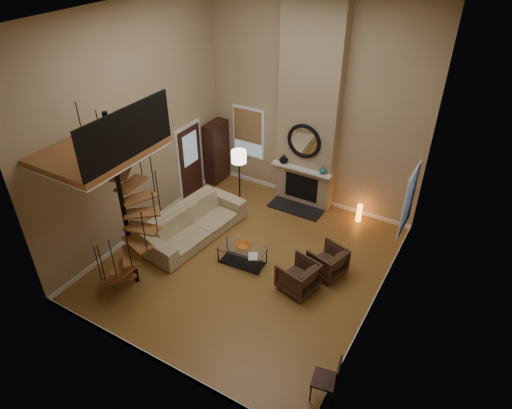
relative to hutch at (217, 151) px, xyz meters
The scene contains 33 objects.
ground 4.07m from the hutch, 45.70° to the right, with size 6.00×6.50×0.01m, color #A87736.
back_wall 3.33m from the hutch, ahead, with size 6.00×0.02×5.50m, color tan.
front_wall 6.92m from the hutch, 65.56° to the right, with size 6.00×0.02×5.50m, color tan.
left_wall 3.37m from the hutch, 94.72° to the right, with size 0.02×6.50×5.50m, color tan.
right_wall 6.67m from the hutch, 26.18° to the right, with size 0.02×6.50×5.50m, color tan.
ceiling 6.03m from the hutch, 45.70° to the right, with size 6.00×6.50×0.01m, color silver.
baseboard_back 2.93m from the hutch, ahead, with size 6.00×0.02×0.12m, color white.
baseboard_front 6.73m from the hutch, 65.52° to the right, with size 6.00×0.02×0.12m, color white.
baseboard_left 2.98m from the hutch, 94.52° to the right, with size 0.02×6.50×0.12m, color white.
baseboard_right 6.48m from the hutch, 26.22° to the right, with size 0.02×6.50×0.12m, color white.
chimney_breast 3.31m from the hutch, ahead, with size 1.60×0.38×5.50m, color #988162.
hearth 2.93m from the hutch, ahead, with size 1.50×0.60×0.04m, color black.
firebox 2.79m from the hutch, ahead, with size 0.95×0.02×0.72m, color black.
mantel 2.77m from the hutch, ahead, with size 1.70×0.18×0.06m, color white.
mirror_frame 2.94m from the hutch, ahead, with size 0.94×0.94×0.10m, color black.
mirror_disc 2.94m from the hutch, ahead, with size 0.80×0.80×0.01m, color white.
vase_left 2.24m from the hutch, ahead, with size 0.24×0.24×0.25m, color black.
vase_right 3.38m from the hutch, ahead, with size 0.20×0.20×0.21m, color #1A5C5A.
window_back 1.16m from the hutch, 24.12° to the left, with size 1.02×0.06×1.52m.
window_right 5.84m from the hutch, ahead, with size 0.06×1.02×1.52m.
entry_door 1.06m from the hutch, 100.35° to the right, with size 0.10×1.05×2.16m.
loft 5.22m from the hutch, 81.16° to the right, with size 1.70×2.20×1.09m.
spiral_stair 4.80m from the hutch, 77.99° to the right, with size 1.47×1.47×4.06m.
hutch is the anchor object (origin of this frame).
sofa 2.88m from the hutch, 67.43° to the right, with size 2.84×1.11×0.83m, color tan.
armchair_near 5.15m from the hutch, 26.34° to the right, with size 0.71×0.73×0.67m, color #452D20.
armchair_far 5.25m from the hutch, 35.75° to the right, with size 0.74×0.76×0.69m, color #452D20.
coffee_table 4.03m from the hutch, 47.52° to the right, with size 1.14×0.64×0.43m.
bowl 3.97m from the hutch, 47.03° to the right, with size 0.36×0.36×0.09m, color #CC6B24.
book 4.35m from the hutch, 45.45° to the right, with size 0.21×0.28×0.03m, color gray.
floor_lamp 1.70m from the hutch, 33.81° to the right, with size 0.40×0.40×1.71m.
accent_lamp 4.50m from the hutch, ahead, with size 0.14×0.14×0.50m, color orange.
side_chair 7.76m from the hutch, 41.74° to the right, with size 0.49×0.47×0.92m.
Camera 1 is at (4.31, -6.97, 7.10)m, focal length 31.97 mm.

